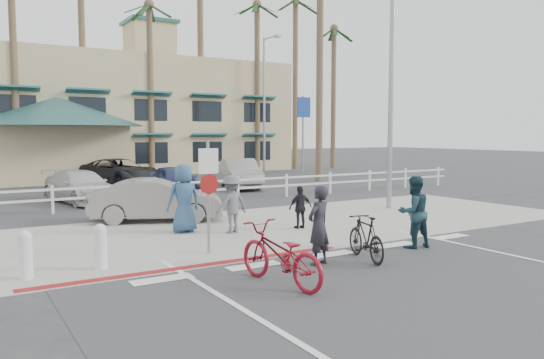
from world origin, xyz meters
TOP-DOWN VIEW (x-y plane):
  - ground at (0.00, 0.00)m, footprint 140.00×140.00m
  - bike_path at (0.00, -2.00)m, footprint 12.00×16.00m
  - sidewalk_plaza at (0.00, 4.50)m, footprint 22.00×7.00m
  - cross_street at (0.00, 8.50)m, footprint 40.00×5.00m
  - parking_lot at (0.00, 18.00)m, footprint 50.00×16.00m
  - curb_red at (-3.00, 1.20)m, footprint 7.00×0.25m
  - rail_fence at (0.50, 10.50)m, footprint 29.40×0.16m
  - building at (2.00, 31.00)m, footprint 28.00×16.00m
  - sign_post at (-2.30, 2.20)m, footprint 0.50×0.10m
  - bollard_0 at (-4.80, 2.00)m, footprint 0.26×0.26m
  - bollard_1 at (-6.20, 2.00)m, footprint 0.26×0.26m
  - streetlight_0 at (6.50, 5.50)m, footprint 0.60×2.00m
  - streetlight_1 at (12.00, 24.00)m, footprint 0.60×2.00m
  - info_sign at (14.00, 22.00)m, footprint 1.20×0.16m
  - palm_3 at (-4.00, 25.00)m, footprint 4.00×4.00m
  - palm_4 at (0.00, 26.00)m, footprint 4.00×4.00m
  - palm_5 at (4.00, 25.00)m, footprint 4.00×4.00m
  - palm_6 at (8.00, 26.00)m, footprint 4.00×4.00m
  - palm_7 at (12.00, 25.00)m, footprint 4.00×4.00m
  - palm_8 at (16.00, 26.00)m, footprint 4.00×4.00m
  - palm_9 at (19.00, 25.00)m, footprint 4.00×4.00m
  - palm_11 at (11.00, 16.00)m, footprint 4.00×4.00m
  - bike_red at (-2.27, -0.85)m, footprint 1.10×2.26m
  - rider_red at (-0.76, 0.00)m, footprint 0.71×0.58m
  - bike_black at (0.37, -0.20)m, footprint 0.88×1.73m
  - rider_black at (2.20, 0.17)m, footprint 0.94×0.79m
  - pedestrian_a at (-0.69, 4.20)m, footprint 1.15×0.80m
  - pedestrian_child at (1.32, 3.73)m, footprint 0.76×0.37m
  - pedestrian_b at (-1.81, 4.95)m, footprint 0.96×0.63m
  - car_white_sedan at (-1.82, 7.19)m, footprint 4.34×2.92m
  - lot_car_1 at (-2.91, 13.17)m, footprint 2.69×4.71m
  - lot_car_2 at (1.08, 13.13)m, footprint 1.86×4.13m
  - lot_car_3 at (5.20, 14.87)m, footprint 2.78×4.77m
  - lot_car_5 at (0.44, 19.80)m, footprint 4.06×5.60m

SIDE VIEW (x-z plane):
  - ground at x=0.00m, z-range 0.00..0.00m
  - parking_lot at x=0.00m, z-range 0.00..0.01m
  - bike_path at x=0.00m, z-range 0.00..0.01m
  - cross_street at x=0.00m, z-range 0.00..0.01m
  - sidewalk_plaza at x=0.00m, z-range 0.00..0.01m
  - curb_red at x=-3.00m, z-range 0.00..0.02m
  - bollard_0 at x=-4.80m, z-range 0.00..0.95m
  - bollard_1 at x=-6.20m, z-range 0.00..0.95m
  - rail_fence at x=0.50m, z-range 0.00..1.00m
  - bike_black at x=0.37m, z-range 0.00..1.00m
  - bike_red at x=-2.27m, z-range 0.00..1.14m
  - pedestrian_child at x=1.32m, z-range 0.00..1.26m
  - lot_car_1 at x=-2.91m, z-range 0.00..1.28m
  - car_white_sedan at x=-1.82m, z-range 0.00..1.35m
  - lot_car_2 at x=1.08m, z-range 0.00..1.38m
  - lot_car_5 at x=0.44m, z-range 0.00..1.42m
  - lot_car_3 at x=5.20m, z-range 0.00..1.48m
  - pedestrian_a at x=-0.69m, z-range 0.00..1.63m
  - rider_red at x=-0.76m, z-range 0.00..1.69m
  - rider_black at x=2.20m, z-range 0.00..1.76m
  - pedestrian_b at x=-1.81m, z-range 0.00..1.93m
  - sign_post at x=-2.30m, z-range 0.00..2.90m
  - info_sign at x=14.00m, z-range 0.00..5.60m
  - streetlight_0 at x=6.50m, z-range 0.00..9.00m
  - streetlight_1 at x=12.00m, z-range 0.00..9.50m
  - building at x=2.00m, z-range 0.00..11.30m
  - palm_5 at x=4.00m, z-range 0.00..13.00m
  - palm_9 at x=19.00m, z-range 0.00..13.00m
  - palm_3 at x=-4.00m, z-range 0.00..14.00m
  - palm_7 at x=12.00m, z-range 0.00..14.00m
  - palm_11 at x=11.00m, z-range 0.00..14.00m
  - palm_4 at x=0.00m, z-range 0.00..15.00m
  - palm_8 at x=16.00m, z-range 0.00..15.00m
  - palm_6 at x=8.00m, z-range 0.00..17.00m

